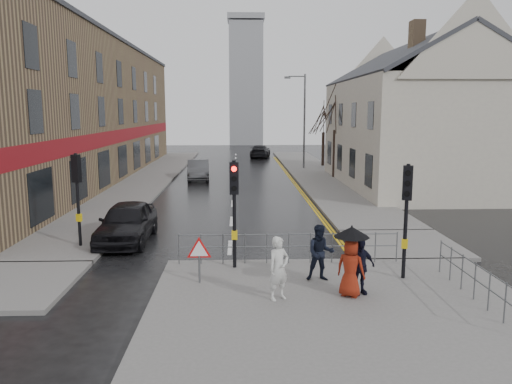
{
  "coord_description": "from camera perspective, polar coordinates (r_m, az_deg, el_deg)",
  "views": [
    {
      "loc": [
        0.35,
        -15.02,
        5.03
      ],
      "look_at": [
        0.98,
        3.08,
        2.08
      ],
      "focal_mm": 35.0,
      "sensor_mm": 36.0,
      "label": 1
    }
  ],
  "objects": [
    {
      "name": "pedestrian_with_umbrella",
      "position": [
        13.51,
        10.8,
        -7.31
      ],
      "size": [
        0.96,
        0.96,
        1.9
      ],
      "color": "maroon",
      "rests_on": "near_pavement"
    },
    {
      "name": "pedestrian_a",
      "position": [
        13.14,
        2.61,
        -8.7
      ],
      "size": [
        0.73,
        0.67,
        1.68
      ],
      "primitive_type": "imported",
      "rotation": [
        0.0,
        0.0,
        0.56
      ],
      "color": "silver",
      "rests_on": "near_pavement"
    },
    {
      "name": "pavement_bridge_right",
      "position": [
        19.68,
        16.39,
        -5.75
      ],
      "size": [
        4.0,
        4.2,
        0.14
      ],
      "primitive_type": "cube",
      "color": "#605E5B",
      "rests_on": "ground"
    },
    {
      "name": "pedestrian_d",
      "position": [
        13.81,
        11.75,
        -8.34
      ],
      "size": [
        0.97,
        0.61,
        1.53
      ],
      "primitive_type": "imported",
      "rotation": [
        0.0,
        0.0,
        0.28
      ],
      "color": "black",
      "rests_on": "near_pavement"
    },
    {
      "name": "right_pavement",
      "position": [
        40.8,
        6.71,
        2.18
      ],
      "size": [
        4.0,
        40.0,
        0.14
      ],
      "primitive_type": "cube",
      "color": "#605E5B",
      "rests_on": "ground"
    },
    {
      "name": "street_lamp",
      "position": [
        43.37,
        5.32,
        8.76
      ],
      "size": [
        1.83,
        0.25,
        8.0
      ],
      "color": "#595B5E",
      "rests_on": "right_pavement"
    },
    {
      "name": "near_pavement",
      "position": [
        12.82,
        10.41,
        -13.68
      ],
      "size": [
        10.0,
        9.0,
        0.14
      ],
      "primitive_type": "cube",
      "color": "#605E5B",
      "rests_on": "ground"
    },
    {
      "name": "left_pavement",
      "position": [
        38.95,
        -12.1,
        1.71
      ],
      "size": [
        4.0,
        44.0,
        0.14
      ],
      "primitive_type": "cube",
      "color": "#605E5B",
      "rests_on": "ground"
    },
    {
      "name": "traffic_signal_near_right",
      "position": [
        15.06,
        16.84,
        -1.0
      ],
      "size": [
        0.34,
        0.33,
        3.4
      ],
      "color": "black",
      "rests_on": "near_pavement"
    },
    {
      "name": "guard_railing_front",
      "position": [
        16.25,
        3.76,
        -5.66
      ],
      "size": [
        7.14,
        0.04,
        1.0
      ],
      "color": "#595B5E",
      "rests_on": "near_pavement"
    },
    {
      "name": "car_parked",
      "position": [
        19.97,
        -14.54,
        -3.36
      ],
      "size": [
        1.89,
        4.59,
        1.56
      ],
      "primitive_type": "imported",
      "rotation": [
        0.0,
        0.0,
        -0.01
      ],
      "color": "black",
      "rests_on": "ground"
    },
    {
      "name": "guard_railing_side",
      "position": [
        14.35,
        23.78,
        -8.52
      ],
      "size": [
        0.04,
        4.54,
        1.0
      ],
      "color": "#595B5E",
      "rests_on": "near_pavement"
    },
    {
      "name": "tree_near",
      "position": [
        37.71,
        9.07,
        9.28
      ],
      "size": [
        2.4,
        2.4,
        6.58
      ],
      "color": "#2F211A",
      "rests_on": "right_pavement"
    },
    {
      "name": "warning_sign",
      "position": [
        14.43,
        -6.52,
        -6.87
      ],
      "size": [
        0.8,
        0.07,
        1.35
      ],
      "color": "#595B5E",
      "rests_on": "near_pavement"
    },
    {
      "name": "pavement_stub_left",
      "position": [
        16.37,
        -26.99,
        -9.43
      ],
      "size": [
        4.0,
        4.2,
        0.14
      ],
      "primitive_type": "cube",
      "color": "#605E5B",
      "rests_on": "ground"
    },
    {
      "name": "tree_far",
      "position": [
        45.67,
        7.74,
        8.38
      ],
      "size": [
        2.4,
        2.4,
        5.64
      ],
      "color": "#2F211A",
      "rests_on": "right_pavement"
    },
    {
      "name": "car_far",
      "position": [
        54.63,
        0.48,
        4.67
      ],
      "size": [
        2.58,
        5.01,
        1.39
      ],
      "primitive_type": "imported",
      "rotation": [
        0.0,
        0.0,
        3.01
      ],
      "color": "black",
      "rests_on": "ground"
    },
    {
      "name": "car_mid",
      "position": [
        37.19,
        -6.62,
        2.53
      ],
      "size": [
        1.88,
        4.54,
        1.46
      ],
      "primitive_type": "imported",
      "rotation": [
        0.0,
        0.0,
        0.08
      ],
      "color": "#424347",
      "rests_on": "ground"
    },
    {
      "name": "building_right_cream",
      "position": [
        35.02,
        17.64,
        8.39
      ],
      "size": [
        9.0,
        16.4,
        10.1
      ],
      "color": "#B0A899",
      "rests_on": "ground"
    },
    {
      "name": "church_tower",
      "position": [
        77.13,
        -1.15,
        12.17
      ],
      "size": [
        5.0,
        5.0,
        18.0
      ],
      "primitive_type": "cube",
      "color": "gray",
      "rests_on": "ground"
    },
    {
      "name": "ground",
      "position": [
        15.85,
        -3.18,
        -9.28
      ],
      "size": [
        120.0,
        120.0,
        0.0
      ],
      "primitive_type": "plane",
      "color": "black",
      "rests_on": "ground"
    },
    {
      "name": "traffic_signal_near_left",
      "position": [
        15.44,
        -2.51,
        -0.36
      ],
      "size": [
        0.28,
        0.27,
        3.4
      ],
      "color": "black",
      "rests_on": "near_pavement"
    },
    {
      "name": "building_left_terrace",
      "position": [
        39.03,
        -20.67,
        8.6
      ],
      "size": [
        8.0,
        42.0,
        10.0
      ],
      "primitive_type": "cube",
      "color": "brown",
      "rests_on": "ground"
    },
    {
      "name": "pedestrian_b",
      "position": [
        14.69,
        7.38,
        -6.91
      ],
      "size": [
        0.83,
        0.66,
        1.65
      ],
      "primitive_type": "imported",
      "rotation": [
        0.0,
        0.0,
        -0.04
      ],
      "color": "black",
      "rests_on": "near_pavement"
    },
    {
      "name": "traffic_signal_far_left",
      "position": [
        19.12,
        -19.77,
        0.96
      ],
      "size": [
        0.34,
        0.33,
        3.4
      ],
      "color": "black",
      "rests_on": "left_pavement"
    }
  ]
}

